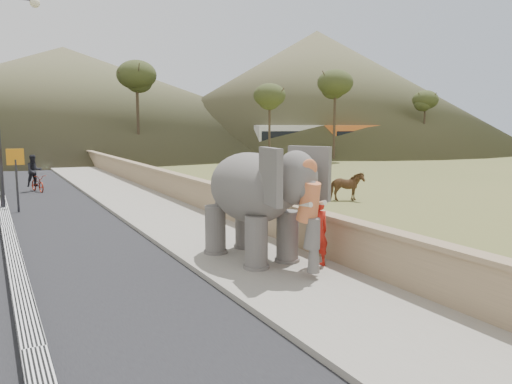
% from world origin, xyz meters
% --- Properties ---
extents(ground, '(160.00, 160.00, 0.00)m').
position_xyz_m(ground, '(0.00, 0.00, 0.00)').
color(ground, olive).
rests_on(ground, ground).
extents(road, '(7.00, 120.00, 0.03)m').
position_xyz_m(road, '(-5.00, 10.00, 0.01)').
color(road, black).
rests_on(road, ground).
extents(median, '(0.35, 120.00, 0.22)m').
position_xyz_m(median, '(-5.00, 10.00, 0.11)').
color(median, black).
rests_on(median, ground).
extents(walkway, '(3.00, 120.00, 0.15)m').
position_xyz_m(walkway, '(0.00, 10.00, 0.07)').
color(walkway, '#9E9687').
rests_on(walkway, ground).
extents(parapet, '(0.30, 120.00, 1.10)m').
position_xyz_m(parapet, '(1.65, 10.00, 0.55)').
color(parapet, tan).
rests_on(parapet, ground).
extents(lamppost, '(1.76, 0.36, 8.00)m').
position_xyz_m(lamppost, '(-4.69, 13.69, 4.87)').
color(lamppost, '#313137').
rests_on(lamppost, ground).
extents(signboard, '(0.60, 0.08, 2.40)m').
position_xyz_m(signboard, '(-4.50, 13.42, 1.64)').
color(signboard, '#2D2D33').
rests_on(signboard, ground).
extents(cow, '(1.63, 1.24, 1.25)m').
position_xyz_m(cow, '(8.10, 9.95, 0.63)').
color(cow, brown).
rests_on(cow, ground).
extents(distant_car, '(4.35, 2.02, 1.44)m').
position_xyz_m(distant_car, '(18.84, 35.78, 0.72)').
color(distant_car, '#ABA9B0').
rests_on(distant_car, ground).
extents(bus_white, '(11.26, 5.45, 3.10)m').
position_xyz_m(bus_white, '(23.12, 34.53, 1.55)').
color(bus_white, white).
rests_on(bus_white, ground).
extents(bus_orange, '(11.17, 3.41, 3.10)m').
position_xyz_m(bus_orange, '(29.15, 31.92, 1.55)').
color(bus_orange, orange).
rests_on(bus_orange, ground).
extents(hill_right, '(56.00, 56.00, 16.00)m').
position_xyz_m(hill_right, '(36.00, 52.00, 8.00)').
color(hill_right, brown).
rests_on(hill_right, ground).
extents(hill_far, '(80.00, 80.00, 14.00)m').
position_xyz_m(hill_far, '(5.00, 70.00, 7.00)').
color(hill_far, brown).
rests_on(hill_far, ground).
extents(elephant_and_man, '(2.44, 3.90, 2.64)m').
position_xyz_m(elephant_and_man, '(0.02, 3.36, 1.46)').
color(elephant_and_man, slate).
rests_on(elephant_and_man, ground).
extents(motorcyclist, '(1.01, 1.65, 1.81)m').
position_xyz_m(motorcyclist, '(-3.39, 19.36, 0.72)').
color(motorcyclist, maroon).
rests_on(motorcyclist, ground).
extents(trees, '(47.48, 41.72, 8.95)m').
position_xyz_m(trees, '(4.26, 28.81, 3.85)').
color(trees, '#473828').
rests_on(trees, ground).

